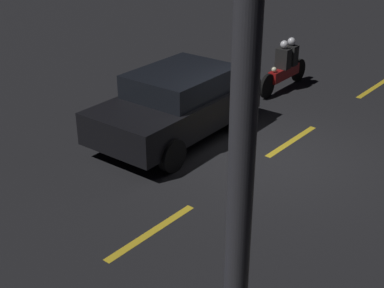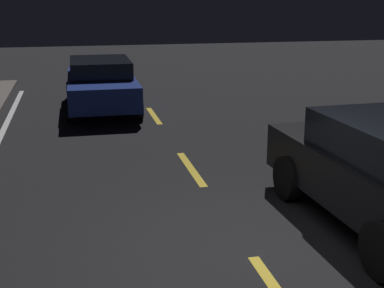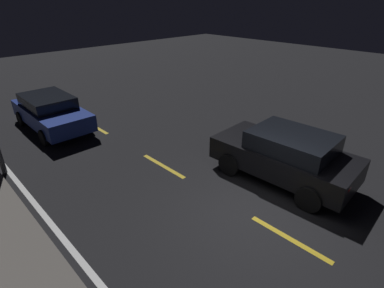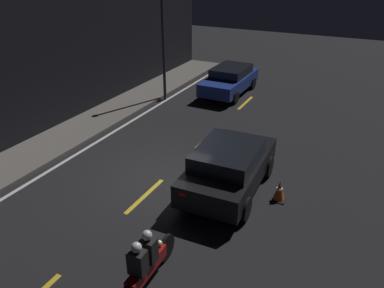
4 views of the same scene
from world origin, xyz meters
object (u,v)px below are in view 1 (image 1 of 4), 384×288
object	(u,v)px
motorcycle	(286,66)
street_lamp	(237,256)
traffic_cone_near	(124,110)
van_black	(177,103)

from	to	relation	value
motorcycle	street_lamp	size ratio (longest dim) A/B	0.42
traffic_cone_near	street_lamp	distance (m)	9.99
van_black	traffic_cone_near	distance (m)	1.63
van_black	street_lamp	bearing A→B (deg)	41.27
motorcycle	traffic_cone_near	size ratio (longest dim) A/B	3.82
street_lamp	traffic_cone_near	bearing A→B (deg)	-129.04
van_black	motorcycle	distance (m)	4.35
motorcycle	traffic_cone_near	xyz separation A→B (m)	(4.52, -1.70, -0.34)
van_black	street_lamp	world-z (taller)	street_lamp
motorcycle	traffic_cone_near	world-z (taller)	motorcycle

